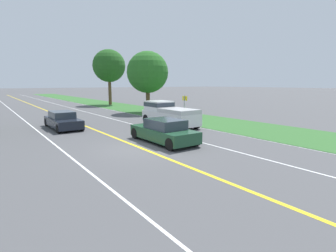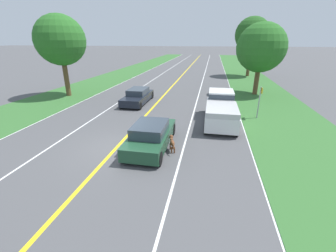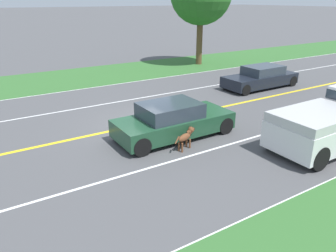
# 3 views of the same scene
# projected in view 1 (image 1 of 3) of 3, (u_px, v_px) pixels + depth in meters

# --- Properties ---
(ground_plane) EXTENTS (400.00, 400.00, 0.00)m
(ground_plane) POSITION_uv_depth(u_px,v_px,m) (141.00, 148.00, 13.75)
(ground_plane) COLOR #4C4C4F
(centre_divider_line) EXTENTS (0.18, 160.00, 0.01)m
(centre_divider_line) POSITION_uv_depth(u_px,v_px,m) (141.00, 148.00, 13.75)
(centre_divider_line) COLOR yellow
(centre_divider_line) RESTS_ON ground
(lane_edge_line_right) EXTENTS (0.14, 160.00, 0.01)m
(lane_edge_line_right) POSITION_uv_depth(u_px,v_px,m) (231.00, 133.00, 17.78)
(lane_edge_line_right) COLOR white
(lane_edge_line_right) RESTS_ON ground
(lane_dash_same_dir) EXTENTS (0.10, 160.00, 0.01)m
(lane_dash_same_dir) POSITION_uv_depth(u_px,v_px,m) (192.00, 140.00, 15.76)
(lane_dash_same_dir) COLOR white
(lane_dash_same_dir) RESTS_ON ground
(lane_dash_oncoming) EXTENTS (0.10, 160.00, 0.01)m
(lane_dash_oncoming) POSITION_uv_depth(u_px,v_px,m) (73.00, 159.00, 11.73)
(lane_dash_oncoming) COLOR white
(lane_dash_oncoming) RESTS_ON ground
(grass_verge_right) EXTENTS (6.00, 160.00, 0.03)m
(grass_verge_right) POSITION_uv_depth(u_px,v_px,m) (258.00, 129.00, 19.50)
(grass_verge_right) COLOR #33662D
(grass_verge_right) RESTS_ON ground
(ego_car) EXTENTS (1.91, 4.54, 1.36)m
(ego_car) POSITION_uv_depth(u_px,v_px,m) (164.00, 131.00, 15.03)
(ego_car) COLOR #1E472D
(ego_car) RESTS_ON ground
(dog) EXTENTS (0.46, 1.09, 0.76)m
(dog) POSITION_uv_depth(u_px,v_px,m) (182.00, 133.00, 15.56)
(dog) COLOR brown
(dog) RESTS_ON ground
(pickup_truck) EXTENTS (2.02, 5.34, 1.92)m
(pickup_truck) POSITION_uv_depth(u_px,v_px,m) (168.00, 114.00, 20.89)
(pickup_truck) COLOR silver
(pickup_truck) RESTS_ON ground
(oncoming_car) EXTENTS (1.81, 4.68, 1.28)m
(oncoming_car) POSITION_uv_depth(u_px,v_px,m) (63.00, 120.00, 19.78)
(oncoming_car) COLOR black
(oncoming_car) RESTS_ON ground
(roadside_tree_right_near) EXTENTS (4.75, 4.75, 7.01)m
(roadside_tree_right_near) POSITION_uv_depth(u_px,v_px,m) (148.00, 72.00, 29.93)
(roadside_tree_right_near) COLOR brown
(roadside_tree_right_near) RESTS_ON ground
(roadside_tree_right_far) EXTENTS (5.04, 5.04, 8.60)m
(roadside_tree_right_far) POSITION_uv_depth(u_px,v_px,m) (109.00, 66.00, 40.71)
(roadside_tree_right_far) COLOR brown
(roadside_tree_right_far) RESTS_ON ground
(street_sign) EXTENTS (0.11, 0.64, 2.31)m
(street_sign) POSITION_uv_depth(u_px,v_px,m) (184.00, 105.00, 23.33)
(street_sign) COLOR gray
(street_sign) RESTS_ON ground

